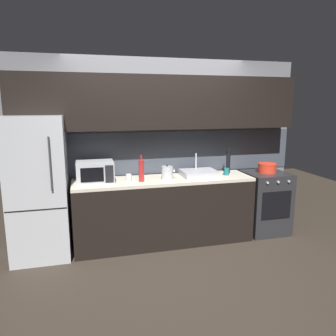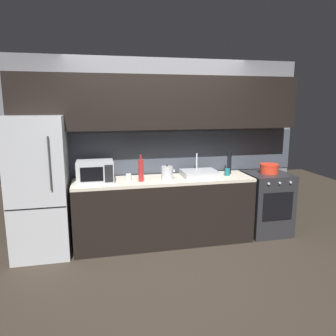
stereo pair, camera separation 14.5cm
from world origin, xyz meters
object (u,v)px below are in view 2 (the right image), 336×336
kettle (167,173)px  mug_clear (129,177)px  cooking_pot (269,169)px  refrigerator (39,187)px  wine_bottle_dark (229,162)px  microwave (95,171)px  mug_teal (227,172)px  oven_range (266,203)px  wine_bottle_red (141,170)px

kettle → mug_clear: (-0.50, 0.05, -0.04)m
kettle → cooking_pot: kettle is taller
refrigerator → cooking_pot: refrigerator is taller
wine_bottle_dark → mug_clear: size_ratio=4.29×
wine_bottle_dark → kettle: bearing=-170.4°
microwave → mug_teal: bearing=-1.0°
oven_range → mug_clear: mug_clear is taller
wine_bottle_dark → microwave: bearing=-177.5°
refrigerator → mug_teal: size_ratio=17.75×
wine_bottle_red → cooking_pot: bearing=2.8°
oven_range → wine_bottle_red: size_ratio=2.61×
mug_clear → wine_bottle_dark: bearing=4.5°
microwave → mug_clear: bearing=-4.5°
mug_clear → cooking_pot: cooking_pot is taller
oven_range → kettle: (-1.51, -0.06, 0.54)m
refrigerator → mug_clear: size_ratio=19.58×
wine_bottle_dark → oven_range: bearing=-10.2°
wine_bottle_dark → mug_clear: 1.46m
kettle → wine_bottle_red: size_ratio=0.58×
microwave → mug_teal: 1.80m
microwave → wine_bottle_red: 0.58m
refrigerator → wine_bottle_red: (1.25, -0.09, 0.17)m
oven_range → wine_bottle_red: (-1.86, -0.09, 0.59)m
microwave → wine_bottle_dark: bearing=2.5°
refrigerator → wine_bottle_red: refrigerator is taller
kettle → wine_bottle_dark: 0.96m
oven_range → microwave: bearing=179.5°
refrigerator → oven_range: (3.11, -0.00, -0.42)m
refrigerator → kettle: bearing=-2.1°
wine_bottle_red → microwave: bearing=169.3°
oven_range → microwave: (-2.43, 0.02, 0.58)m
refrigerator → wine_bottle_red: bearing=-4.1°
refrigerator → cooking_pot: bearing=0.0°
wine_bottle_red → mug_clear: bearing=153.7°
cooking_pot → wine_bottle_dark: bearing=170.1°
wine_bottle_red → oven_range: bearing=2.7°
oven_range → cooking_pot: bearing=9.1°
mug_teal → wine_bottle_dark: bearing=56.1°
microwave → wine_bottle_dark: size_ratio=1.20×
wine_bottle_dark → cooking_pot: 0.59m
wine_bottle_dark → cooking_pot: wine_bottle_dark is taller
microwave → wine_bottle_red: size_ratio=1.33×
wine_bottle_red → mug_clear: size_ratio=3.86×
wine_bottle_red → mug_clear: wine_bottle_red is taller
refrigerator → microwave: (0.68, 0.02, 0.16)m
oven_range → wine_bottle_dark: bearing=169.8°
wine_bottle_red → mug_teal: bearing=3.6°
mug_teal → cooking_pot: size_ratio=0.37×
kettle → mug_teal: bearing=3.1°
wine_bottle_red → cooking_pot: (1.87, 0.09, -0.08)m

